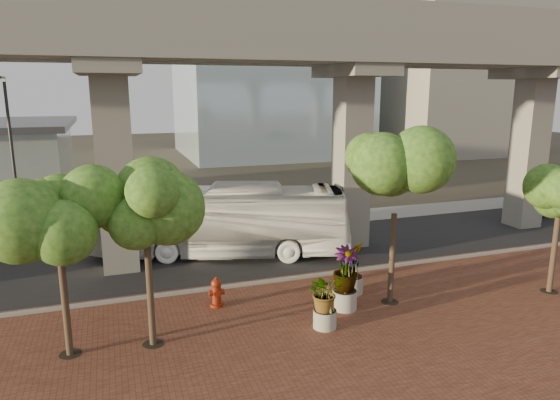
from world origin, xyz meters
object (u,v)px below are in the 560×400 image
object	(u,v)px
fire_hydrant	(216,292)
parked_car	(545,202)
transit_bus	(221,221)
planter_front	(325,295)

from	to	relation	value
fire_hydrant	parked_car	bearing A→B (deg)	17.35
parked_car	transit_bus	bearing A→B (deg)	81.16
fire_hydrant	planter_front	size ratio (longest dim) A/B	0.58
transit_bus	fire_hydrant	distance (m)	6.50
fire_hydrant	planter_front	distance (m)	4.51
transit_bus	parked_car	bearing A→B (deg)	-68.07
transit_bus	planter_front	size ratio (longest dim) A/B	6.38
parked_car	planter_front	world-z (taller)	planter_front
transit_bus	fire_hydrant	xyz separation A→B (m)	(-1.56, -6.19, -1.18)
parked_car	planter_front	bearing A→B (deg)	104.18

